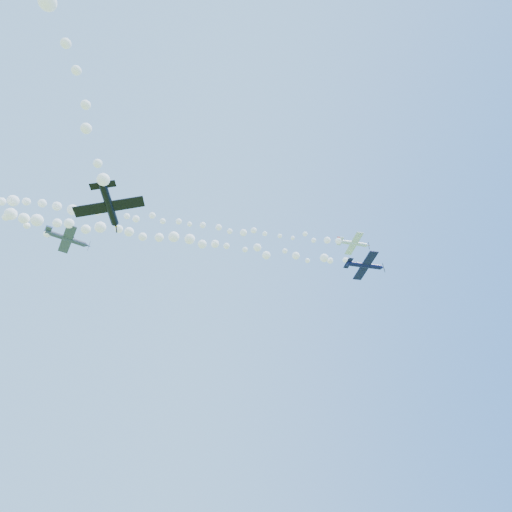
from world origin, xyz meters
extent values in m
cylinder|color=white|center=(22.57, -7.72, 54.61)|extent=(5.18, 1.49, 0.84)
cone|color=white|center=(25.33, -7.93, 54.55)|extent=(0.71, 0.77, 0.70)
cone|color=#A51F12|center=(25.71, -7.96, 54.54)|extent=(0.29, 0.28, 0.25)
cube|color=black|center=(25.61, -7.95, 54.54)|extent=(0.08, 0.25, 1.62)
cube|color=white|center=(22.78, -7.73, 54.51)|extent=(1.76, 6.37, 0.63)
cube|color=white|center=(20.28, -7.55, 54.71)|extent=(0.89, 2.26, 0.26)
cube|color=#A51F12|center=(20.22, -7.58, 55.18)|extent=(0.83, 0.22, 1.04)
sphere|color=black|center=(23.30, -7.80, 54.92)|extent=(0.67, 0.70, 0.67)
cylinder|color=#0E0E3E|center=(22.70, -9.44, 48.02)|extent=(6.04, 1.22, 0.99)
cone|color=#0E0E3E|center=(25.93, -9.60, 48.10)|extent=(0.77, 0.84, 0.81)
cone|color=white|center=(26.38, -9.62, 48.11)|extent=(0.32, 0.30, 0.29)
cube|color=black|center=(26.26, -9.61, 48.11)|extent=(0.11, 0.17, 1.90)
cube|color=#0E0E3E|center=(22.95, -9.45, 47.91)|extent=(1.86, 7.44, 0.29)
cube|color=#0E0E3E|center=(20.01, -9.30, 48.00)|extent=(0.97, 2.63, 0.14)
cube|color=white|center=(19.92, -9.31, 48.55)|extent=(0.98, 0.15, 1.22)
sphere|color=black|center=(23.54, -9.48, 48.42)|extent=(0.77, 0.76, 0.75)
cylinder|color=#3B3F55|center=(-24.34, -3.98, 47.67)|extent=(5.89, 2.02, 0.90)
cone|color=#3B3F55|center=(-21.29, -3.12, 47.72)|extent=(0.84, 0.91, 0.79)
cone|color=navy|center=(-20.87, -3.00, 47.72)|extent=(0.35, 0.33, 0.28)
cube|color=black|center=(-20.98, -3.03, 47.72)|extent=(0.09, 0.27, 1.85)
cube|color=#3B3F55|center=(-24.10, -3.91, 47.56)|extent=(3.37, 7.32, 0.63)
cube|color=#3B3F55|center=(-26.86, -4.70, 47.69)|extent=(1.49, 2.66, 0.25)
cube|color=navy|center=(-26.94, -4.76, 48.22)|extent=(0.92, 0.41, 1.18)
sphere|color=black|center=(-23.54, -3.78, 48.05)|extent=(0.87, 0.91, 0.75)
cylinder|color=black|center=(-15.90, -22.10, 37.89)|extent=(1.20, 6.19, 1.19)
cone|color=black|center=(-15.17, -18.88, 38.08)|extent=(0.86, 0.80, 0.86)
cone|color=gold|center=(-15.07, -18.43, 38.10)|extent=(0.30, 0.34, 0.31)
cube|color=black|center=(-15.10, -18.55, 38.09)|extent=(0.68, 0.10, 1.90)
cube|color=black|center=(-15.81, -21.86, 37.79)|extent=(7.42, 3.20, 2.28)
cube|color=black|center=(-16.52, -24.78, 37.79)|extent=(2.69, 1.44, 0.85)
cube|color=gold|center=(-16.69, -24.85, 38.32)|extent=(0.64, 0.97, 1.25)
sphere|color=black|center=(-15.82, -21.26, 38.31)|extent=(1.05, 0.89, 0.95)
camera|label=1|loc=(-8.12, -56.51, 2.00)|focal=30.00mm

